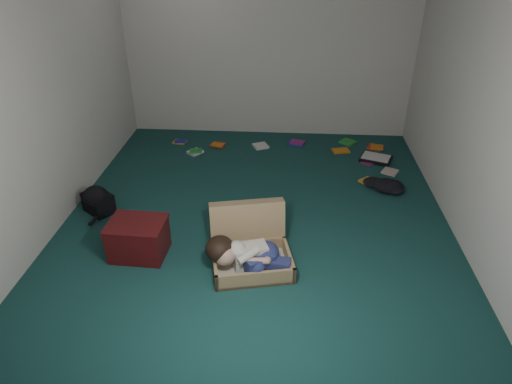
# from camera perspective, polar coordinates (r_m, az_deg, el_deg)

# --- Properties ---
(floor) EXTENTS (4.50, 4.50, 0.00)m
(floor) POSITION_cam_1_polar(r_m,az_deg,el_deg) (4.92, 0.13, -2.65)
(floor) COLOR #16403D
(floor) RESTS_ON ground
(wall_back) EXTENTS (4.50, 0.00, 4.50)m
(wall_back) POSITION_cam_1_polar(r_m,az_deg,el_deg) (6.52, 1.59, 18.08)
(wall_back) COLOR silver
(wall_back) RESTS_ON ground
(wall_front) EXTENTS (4.50, 0.00, 4.50)m
(wall_front) POSITION_cam_1_polar(r_m,az_deg,el_deg) (2.33, -3.71, -5.68)
(wall_front) COLOR silver
(wall_front) RESTS_ON ground
(wall_left) EXTENTS (0.00, 4.50, 4.50)m
(wall_left) POSITION_cam_1_polar(r_m,az_deg,el_deg) (4.91, -24.36, 11.38)
(wall_left) COLOR silver
(wall_left) RESTS_ON ground
(wall_right) EXTENTS (0.00, 4.50, 4.50)m
(wall_right) POSITION_cam_1_polar(r_m,az_deg,el_deg) (4.67, 25.87, 10.17)
(wall_right) COLOR silver
(wall_right) RESTS_ON ground
(suitcase) EXTENTS (0.82, 0.81, 0.51)m
(suitcase) POSITION_cam_1_polar(r_m,az_deg,el_deg) (4.17, -0.74, -6.84)
(suitcase) COLOR #A4855A
(suitcase) RESTS_ON floor
(person) EXTENTS (0.77, 0.38, 0.32)m
(person) POSITION_cam_1_polar(r_m,az_deg,el_deg) (4.01, -1.10, -7.89)
(person) COLOR silver
(person) RESTS_ON suitcase
(maroon_bin) EXTENTS (0.53, 0.43, 0.35)m
(maroon_bin) POSITION_cam_1_polar(r_m,az_deg,el_deg) (4.37, -14.51, -5.65)
(maroon_bin) COLOR #440D0F
(maroon_bin) RESTS_ON floor
(backpack) EXTENTS (0.51, 0.49, 0.24)m
(backpack) POSITION_cam_1_polar(r_m,az_deg,el_deg) (5.17, -19.11, -1.19)
(backpack) COLOR black
(backpack) RESTS_ON floor
(clothing_pile) EXTENTS (0.53, 0.49, 0.14)m
(clothing_pile) POSITION_cam_1_polar(r_m,az_deg,el_deg) (5.52, 15.53, 0.91)
(clothing_pile) COLOR black
(clothing_pile) RESTS_ON floor
(paper_tray) EXTENTS (0.46, 0.41, 0.05)m
(paper_tray) POSITION_cam_1_polar(r_m,az_deg,el_deg) (6.23, 14.74, 4.07)
(paper_tray) COLOR black
(paper_tray) RESTS_ON floor
(book_scatter) EXTENTS (3.02, 1.34, 0.02)m
(book_scatter) POSITION_cam_1_polar(r_m,az_deg,el_deg) (6.27, 5.72, 4.95)
(book_scatter) COLOR gold
(book_scatter) RESTS_ON floor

